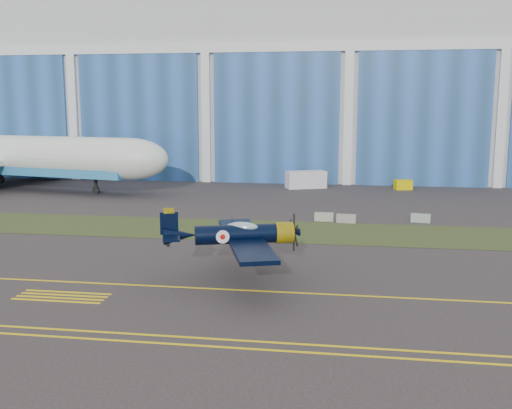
# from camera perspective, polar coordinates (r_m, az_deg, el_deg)

# --- Properties ---
(ground) EXTENTS (260.00, 260.00, 0.00)m
(ground) POSITION_cam_1_polar(r_m,az_deg,el_deg) (44.76, 8.31, -6.55)
(ground) COLOR #383233
(ground) RESTS_ON ground
(grass_median) EXTENTS (260.00, 10.00, 0.02)m
(grass_median) POSITION_cam_1_polar(r_m,az_deg,el_deg) (58.33, 8.45, -2.71)
(grass_median) COLOR #475128
(grass_median) RESTS_ON ground
(hangar) EXTENTS (220.00, 45.70, 30.00)m
(hangar) POSITION_cam_1_polar(r_m,az_deg,el_deg) (114.81, 8.87, 10.82)
(hangar) COLOR silver
(hangar) RESTS_ON ground
(taxiway_centreline) EXTENTS (200.00, 0.20, 0.02)m
(taxiway_centreline) POSITION_cam_1_polar(r_m,az_deg,el_deg) (39.97, 8.23, -8.52)
(taxiway_centreline) COLOR yellow
(taxiway_centreline) RESTS_ON ground
(edge_line_near) EXTENTS (80.00, 0.20, 0.02)m
(edge_line_near) POSITION_cam_1_polar(r_m,az_deg,el_deg) (31.08, 8.02, -13.96)
(edge_line_near) COLOR yellow
(edge_line_near) RESTS_ON ground
(edge_line_far) EXTENTS (80.00, 0.20, 0.02)m
(edge_line_far) POSITION_cam_1_polar(r_m,az_deg,el_deg) (32.00, 8.04, -13.25)
(edge_line_far) COLOR yellow
(edge_line_far) RESTS_ON ground
(hold_short_ladder) EXTENTS (6.00, 2.40, 0.02)m
(hold_short_ladder) POSITION_cam_1_polar(r_m,az_deg,el_deg) (41.25, -17.99, -8.33)
(hold_short_ladder) COLOR yellow
(hold_short_ladder) RESTS_ON ground
(warbird) EXTENTS (14.43, 15.90, 3.92)m
(warbird) POSITION_cam_1_polar(r_m,az_deg,el_deg) (41.92, -1.88, -2.85)
(warbird) COLOR black
(warbird) RESTS_ON ground
(shipping_container) EXTENTS (6.22, 4.37, 2.50)m
(shipping_container) POSITION_cam_1_polar(r_m,az_deg,el_deg) (88.49, 4.78, 2.38)
(shipping_container) COLOR silver
(shipping_container) RESTS_ON ground
(tug) EXTENTS (2.71, 2.06, 1.40)m
(tug) POSITION_cam_1_polar(r_m,az_deg,el_deg) (89.30, 13.83, 1.84)
(tug) COLOR #DDC600
(tug) RESTS_ON ground
(barrier_a) EXTENTS (2.02, 0.67, 0.90)m
(barrier_a) POSITION_cam_1_polar(r_m,az_deg,el_deg) (64.00, 6.50, -1.18)
(barrier_a) COLOR #959E89
(barrier_a) RESTS_ON ground
(barrier_b) EXTENTS (2.04, 0.76, 0.90)m
(barrier_b) POSITION_cam_1_polar(r_m,az_deg,el_deg) (63.33, 8.59, -1.34)
(barrier_b) COLOR gray
(barrier_b) RESTS_ON ground
(barrier_c) EXTENTS (2.07, 0.90, 0.90)m
(barrier_c) POSITION_cam_1_polar(r_m,az_deg,el_deg) (65.23, 15.41, -1.26)
(barrier_c) COLOR #8A9E93
(barrier_c) RESTS_ON ground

